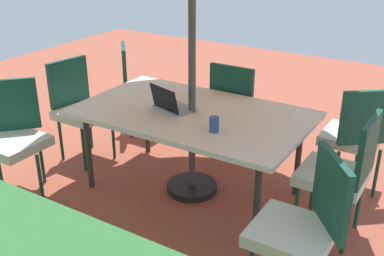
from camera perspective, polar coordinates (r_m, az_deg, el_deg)
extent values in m
cube|color=#9E4C38|center=(4.16, 0.00, -7.67)|extent=(10.00, 10.00, 0.02)
cube|color=white|center=(3.83, 0.00, 1.77)|extent=(1.89, 1.14, 0.04)
cylinder|color=#333333|center=(4.03, 12.85, -3.52)|extent=(0.05, 0.05, 0.71)
cylinder|color=#333333|center=(4.71, -5.55, 1.06)|extent=(0.05, 0.05, 0.71)
cylinder|color=#333333|center=(3.35, 7.93, -9.18)|extent=(0.05, 0.05, 0.71)
cylinder|color=#333333|center=(4.14, -12.51, -2.76)|extent=(0.05, 0.05, 0.71)
cylinder|color=#4C4C4C|center=(3.71, 0.00, 7.20)|extent=(0.06, 0.06, 2.21)
cylinder|color=black|center=(4.14, 0.00, -7.20)|extent=(0.44, 0.44, 0.06)
cube|color=silver|center=(4.13, -20.90, -1.79)|extent=(0.46, 0.46, 0.08)
cube|color=#144738|center=(4.22, -21.19, 2.65)|extent=(0.33, 0.34, 0.45)
cylinder|color=#144738|center=(4.06, -18.04, -5.98)|extent=(0.03, 0.03, 0.45)
cylinder|color=#144738|center=(4.38, -17.89, -3.71)|extent=(0.03, 0.03, 0.45)
cube|color=silver|center=(4.59, 5.91, 2.25)|extent=(0.46, 0.46, 0.08)
cube|color=#144738|center=(4.32, 4.81, 4.67)|extent=(0.44, 0.04, 0.45)
cylinder|color=#144738|center=(4.77, 8.67, -0.47)|extent=(0.03, 0.03, 0.45)
cylinder|color=#144738|center=(4.91, 4.83, 0.44)|extent=(0.03, 0.03, 0.45)
cylinder|color=#144738|center=(4.47, 6.81, -2.07)|extent=(0.03, 0.03, 0.45)
cylinder|color=#144738|center=(4.62, 2.78, -1.06)|extent=(0.03, 0.03, 0.45)
cube|color=silver|center=(5.17, -5.77, 4.76)|extent=(0.46, 0.46, 0.08)
cube|color=#144738|center=(5.08, -8.27, 7.44)|extent=(0.31, 0.36, 0.45)
cylinder|color=#144738|center=(5.10, -3.50, 1.41)|extent=(0.03, 0.03, 0.45)
cylinder|color=#144738|center=(5.44, -3.88, 2.83)|extent=(0.03, 0.03, 0.45)
cylinder|color=#144738|center=(5.09, -7.54, 1.17)|extent=(0.03, 0.03, 0.45)
cylinder|color=#144738|center=(5.42, -7.67, 2.61)|extent=(0.03, 0.03, 0.45)
cube|color=silver|center=(2.87, 12.06, -12.45)|extent=(0.46, 0.46, 0.08)
cube|color=#144738|center=(2.79, 16.66, -7.54)|extent=(0.30, 0.37, 0.45)
cylinder|color=#144738|center=(3.12, 7.37, -14.80)|extent=(0.03, 0.03, 0.45)
cylinder|color=#144738|center=(3.21, 13.82, -14.07)|extent=(0.03, 0.03, 0.45)
cube|color=silver|center=(4.60, -12.98, 1.82)|extent=(0.46, 0.46, 0.08)
cube|color=#144738|center=(4.67, -14.86, 5.44)|extent=(0.10, 0.44, 0.45)
cylinder|color=#144738|center=(4.47, -13.07, -2.54)|extent=(0.03, 0.03, 0.45)
cylinder|color=#144738|center=(4.67, -9.60, -1.08)|extent=(0.03, 0.03, 0.45)
cylinder|color=#144738|center=(4.75, -15.73, -1.27)|extent=(0.03, 0.03, 0.45)
cylinder|color=#144738|center=(4.93, -12.34, 0.07)|extent=(0.03, 0.03, 0.45)
cube|color=silver|center=(3.53, 16.74, -5.60)|extent=(0.46, 0.46, 0.08)
cube|color=#144738|center=(3.37, 20.66, -2.50)|extent=(0.05, 0.44, 0.45)
cylinder|color=#144738|center=(3.85, 14.51, -7.27)|extent=(0.03, 0.03, 0.45)
cylinder|color=#144738|center=(3.56, 12.58, -9.86)|extent=(0.03, 0.03, 0.45)
cylinder|color=#144738|center=(3.78, 19.70, -8.60)|extent=(0.03, 0.03, 0.45)
cylinder|color=#144738|center=(3.48, 18.21, -11.38)|extent=(0.03, 0.03, 0.45)
cube|color=silver|center=(4.19, 18.85, -1.07)|extent=(0.46, 0.46, 0.08)
cube|color=#144738|center=(3.92, 20.61, 1.18)|extent=(0.37, 0.30, 0.45)
cylinder|color=#144738|center=(4.53, 19.55, -3.04)|extent=(0.03, 0.03, 0.45)
cylinder|color=#144738|center=(4.38, 15.31, -3.37)|extent=(0.03, 0.03, 0.45)
cylinder|color=#144738|center=(4.25, 21.59, -5.19)|extent=(0.03, 0.03, 0.45)
cylinder|color=#144738|center=(4.09, 17.12, -5.63)|extent=(0.03, 0.03, 0.45)
cube|color=gray|center=(3.88, -2.10, 2.48)|extent=(0.37, 0.31, 0.02)
cube|color=black|center=(3.78, -3.43, 3.61)|extent=(0.32, 0.15, 0.20)
cylinder|color=#334C99|center=(3.43, 2.71, 0.45)|extent=(0.07, 0.07, 0.12)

